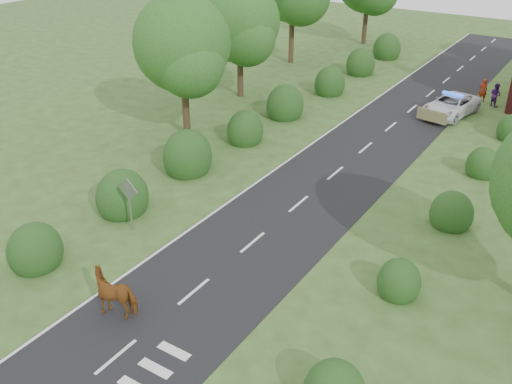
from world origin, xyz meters
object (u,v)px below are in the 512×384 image
Objects in this scene: road_sign at (129,197)px; police_van at (451,105)px; pedestrian_purple at (495,95)px; pedestrian_red at (483,90)px; cow at (117,294)px.

police_van is (7.50, 22.12, -0.96)m from road_sign.
police_van is 4.10m from pedestrian_purple.
road_sign is 27.55m from pedestrian_red.
pedestrian_purple reaches higher than cow.
pedestrian_purple is at bearing 126.38° from pedestrian_red.
police_van is at bearing 71.28° from road_sign.
pedestrian_red is (5.16, 30.42, 0.12)m from cow.
cow is at bearing 53.38° from pedestrian_red.
road_sign reaches higher than pedestrian_red.
pedestrian_red is (1.07, 4.04, 0.14)m from police_van.
pedestrian_purple reaches higher than police_van.
cow is at bearing 113.09° from pedestrian_purple.
road_sign is at bearing -162.26° from cow.
pedestrian_purple is at bearing 147.49° from cow.
pedestrian_red is (8.57, 26.17, -0.82)m from road_sign.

